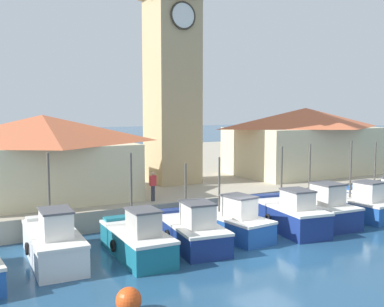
# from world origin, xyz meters

# --- Properties ---
(ground_plane) EXTENTS (300.00, 300.00, 0.00)m
(ground_plane) POSITION_xyz_m (0.00, 0.00, 0.00)
(ground_plane) COLOR navy
(quay_wharf) EXTENTS (120.00, 40.00, 1.09)m
(quay_wharf) POSITION_xyz_m (0.00, 26.17, 0.55)
(quay_wharf) COLOR #A89E89
(quay_wharf) RESTS_ON ground
(fishing_boat_left_outer) EXTENTS (2.11, 5.27, 4.33)m
(fishing_boat_left_outer) POSITION_xyz_m (-8.49, 2.86, 0.79)
(fishing_boat_left_outer) COLOR silver
(fishing_boat_left_outer) RESTS_ON ground
(fishing_boat_left_inner) EXTENTS (1.97, 4.78, 4.28)m
(fishing_boat_left_inner) POSITION_xyz_m (-5.34, 1.74, 0.74)
(fishing_boat_left_inner) COLOR #196B7F
(fishing_boat_left_inner) RESTS_ON ground
(fishing_boat_mid_left) EXTENTS (2.59, 5.16, 3.65)m
(fishing_boat_mid_left) POSITION_xyz_m (-2.62, 2.02, 0.71)
(fishing_boat_mid_left) COLOR navy
(fishing_boat_mid_left) RESTS_ON ground
(fishing_boat_center) EXTENTS (2.32, 5.22, 3.78)m
(fishing_boat_center) POSITION_xyz_m (-0.25, 2.57, 0.71)
(fishing_boat_center) COLOR #2356A8
(fishing_boat_center) RESTS_ON ground
(fishing_boat_mid_right) EXTENTS (2.60, 5.23, 4.22)m
(fishing_boat_mid_right) POSITION_xyz_m (3.01, 1.98, 0.79)
(fishing_boat_mid_right) COLOR navy
(fishing_boat_mid_right) RESTS_ON ground
(fishing_boat_right_inner) EXTENTS (2.35, 4.99, 4.25)m
(fishing_boat_right_inner) POSITION_xyz_m (5.30, 2.26, 0.78)
(fishing_boat_right_inner) COLOR navy
(fishing_boat_right_inner) RESTS_ON ground
(fishing_boat_right_outer) EXTENTS (2.33, 4.37, 4.36)m
(fishing_boat_right_outer) POSITION_xyz_m (8.24, 2.04, 0.73)
(fishing_boat_right_outer) COLOR #2356A8
(fishing_boat_right_outer) RESTS_ON ground
(fishing_boat_far_right) EXTENTS (2.59, 5.13, 4.16)m
(fishing_boat_far_right) POSITION_xyz_m (11.00, 2.46, 0.72)
(fishing_boat_far_right) COLOR #2356A8
(fishing_boat_far_right) RESTS_ON ground
(clock_tower) EXTENTS (3.58, 3.58, 17.03)m
(clock_tower) POSITION_xyz_m (1.72, 12.51, 9.21)
(clock_tower) COLOR tan
(clock_tower) RESTS_ON quay_wharf
(warehouse_left) EXTENTS (9.92, 6.76, 4.74)m
(warehouse_left) POSITION_xyz_m (-7.32, 10.54, 3.52)
(warehouse_left) COLOR beige
(warehouse_left) RESTS_ON quay_wharf
(warehouse_right) EXTENTS (11.97, 7.26, 5.19)m
(warehouse_right) POSITION_xyz_m (13.09, 11.57, 3.74)
(warehouse_right) COLOR beige
(warehouse_right) RESTS_ON quay_wharf
(mooring_buoy) EXTENTS (0.79, 0.79, 0.79)m
(mooring_buoy) POSITION_xyz_m (-7.54, -3.00, 0.39)
(mooring_buoy) COLOR #E54C19
(mooring_buoy) RESTS_ON ground
(dock_worker_near_tower) EXTENTS (0.34, 0.22, 1.62)m
(dock_worker_near_tower) POSITION_xyz_m (-2.18, 7.14, 1.94)
(dock_worker_near_tower) COLOR #33333D
(dock_worker_near_tower) RESTS_ON quay_wharf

